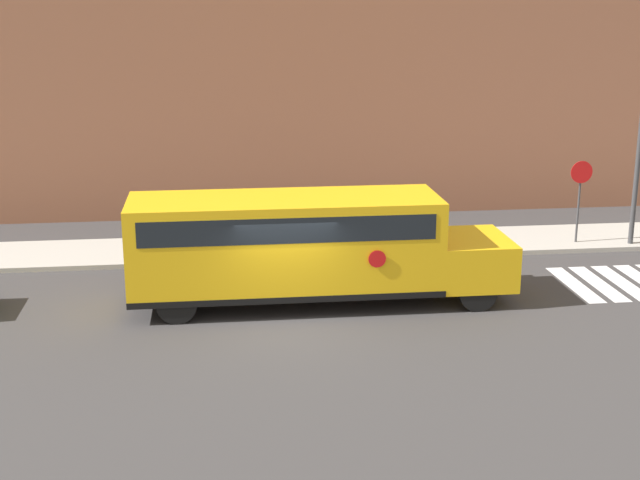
{
  "coord_description": "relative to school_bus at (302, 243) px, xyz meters",
  "views": [
    {
      "loc": [
        -1.67,
        -20.73,
        7.82
      ],
      "look_at": [
        1.04,
        1.86,
        1.57
      ],
      "focal_mm": 50.0,
      "sensor_mm": 36.0,
      "label": 1
    }
  ],
  "objects": [
    {
      "name": "stop_sign",
      "position": [
        9.34,
        4.42,
        0.21
      ],
      "size": [
        0.71,
        0.1,
        2.8
      ],
      "color": "#38383A",
      "rests_on": "ground"
    },
    {
      "name": "building_backdrop",
      "position": [
        -0.5,
        11.64,
        2.86
      ],
      "size": [
        32.0,
        4.0,
        9.02
      ],
      "color": "#935B42",
      "rests_on": "ground"
    },
    {
      "name": "ground_plane",
      "position": [
        -0.5,
        -1.36,
        -1.64
      ],
      "size": [
        60.0,
        60.0,
        0.0
      ],
      "primitive_type": "plane",
      "color": "#3A3838"
    },
    {
      "name": "school_bus",
      "position": [
        0.0,
        0.0,
        0.0
      ],
      "size": [
        9.91,
        2.57,
        2.86
      ],
      "color": "yellow",
      "rests_on": "ground"
    },
    {
      "name": "crosswalk_stripes",
      "position": [
        9.16,
        0.64,
        -1.64
      ],
      "size": [
        3.3,
        3.2,
        0.01
      ],
      "color": "white",
      "rests_on": "ground"
    },
    {
      "name": "sidewalk_strip",
      "position": [
        -0.5,
        5.14,
        -1.57
      ],
      "size": [
        44.0,
        3.0,
        0.15
      ],
      "color": "#B2ADA3",
      "rests_on": "ground"
    }
  ]
}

